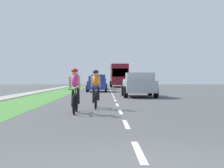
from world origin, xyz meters
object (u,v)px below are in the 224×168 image
pickup_silver (139,85)px  sedan_blue (97,84)px  cyclist_lead (75,90)px  bus_maroon (119,75)px  suv_dark_green (98,81)px  cyclist_trailing (96,89)px

pickup_silver → sedan_blue: (-3.13, 10.13, -0.06)m
cyclist_lead → pickup_silver: size_ratio=0.34×
sedan_blue → pickup_silver: bearing=-72.8°
pickup_silver → bus_maroon: bearing=90.3°
cyclist_lead → sedan_blue: (0.22, 21.59, -0.04)m
sedan_blue → bus_maroon: 21.71m
pickup_silver → bus_maroon: bus_maroon is taller
suv_dark_green → bus_maroon: size_ratio=0.41×
cyclist_trailing → cyclist_lead: bearing=-108.6°
cyclist_trailing → sedan_blue: size_ratio=0.40×
pickup_silver → cyclist_trailing: bearing=-105.8°
cyclist_lead → pickup_silver: (3.35, 11.46, 0.02)m
cyclist_lead → pickup_silver: pickup_silver is taller
bus_maroon → suv_dark_green: bearing=-104.0°
sedan_blue → cyclist_lead: bearing=-90.6°
pickup_silver → suv_dark_green: suv_dark_green is taller
cyclist_lead → cyclist_trailing: same height
cyclist_trailing → bus_maroon: bearing=86.5°
cyclist_lead → bus_maroon: (3.17, 43.07, 1.17)m
cyclist_lead → cyclist_trailing: bearing=71.4°
cyclist_trailing → sedan_blue: 19.60m
cyclist_lead → pickup_silver: bearing=73.7°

